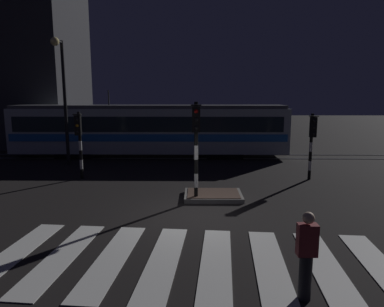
% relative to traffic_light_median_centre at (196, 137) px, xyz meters
% --- Properties ---
extents(ground_plane, '(120.00, 120.00, 0.00)m').
position_rel_traffic_light_median_centre_xyz_m(ground_plane, '(-0.14, -1.60, -2.37)').
color(ground_plane, black).
extents(rail_near, '(80.00, 0.12, 0.03)m').
position_rel_traffic_light_median_centre_xyz_m(rail_near, '(-0.14, 8.71, -2.35)').
color(rail_near, '#59595E').
rests_on(rail_near, ground).
extents(rail_far, '(80.00, 0.12, 0.03)m').
position_rel_traffic_light_median_centre_xyz_m(rail_far, '(-0.14, 10.14, -2.35)').
color(rail_far, '#59595E').
rests_on(rail_far, ground).
extents(crosswalk_zebra, '(9.50, 4.51, 0.02)m').
position_rel_traffic_light_median_centre_xyz_m(crosswalk_zebra, '(-0.14, -4.62, -2.36)').
color(crosswalk_zebra, silver).
rests_on(crosswalk_zebra, ground).
extents(traffic_island, '(2.15, 1.58, 0.18)m').
position_rel_traffic_light_median_centre_xyz_m(traffic_island, '(0.65, 0.53, -2.28)').
color(traffic_island, slate).
rests_on(traffic_island, ground).
extents(traffic_light_median_centre, '(0.36, 0.42, 3.59)m').
position_rel_traffic_light_median_centre_xyz_m(traffic_light_median_centre, '(0.00, 0.00, 0.00)').
color(traffic_light_median_centre, black).
rests_on(traffic_light_median_centre, ground).
extents(traffic_light_corner_far_right, '(0.36, 0.42, 3.03)m').
position_rel_traffic_light_median_centre_xyz_m(traffic_light_corner_far_right, '(5.20, 3.36, -0.37)').
color(traffic_light_corner_far_right, black).
rests_on(traffic_light_corner_far_right, ground).
extents(traffic_light_corner_far_left, '(0.36, 0.42, 3.09)m').
position_rel_traffic_light_median_centre_xyz_m(traffic_light_corner_far_left, '(-5.33, 3.44, -0.33)').
color(traffic_light_corner_far_left, black).
rests_on(traffic_light_corner_far_left, ground).
extents(street_lamp_trackside_left, '(0.44, 1.21, 6.75)m').
position_rel_traffic_light_median_centre_xyz_m(street_lamp_trackside_left, '(-7.18, 6.61, 1.95)').
color(street_lamp_trackside_left, black).
rests_on(street_lamp_trackside_left, ground).
extents(tram, '(17.08, 2.58, 4.15)m').
position_rel_traffic_light_median_centre_xyz_m(tram, '(-2.90, 9.42, -0.62)').
color(tram, '#B2BCC1').
rests_on(tram, ground).
extents(pedestrian_waiting_at_kerb, '(0.36, 0.24, 1.71)m').
position_rel_traffic_light_median_centre_xyz_m(pedestrian_waiting_at_kerb, '(2.04, -6.06, -1.49)').
color(pedestrian_waiting_at_kerb, black).
rests_on(pedestrian_waiting_at_kerb, ground).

